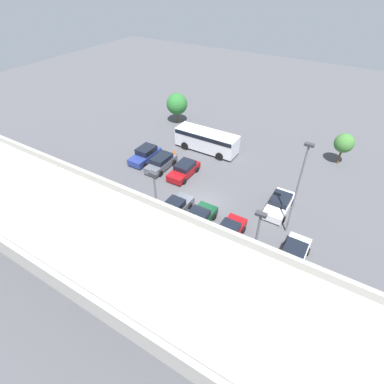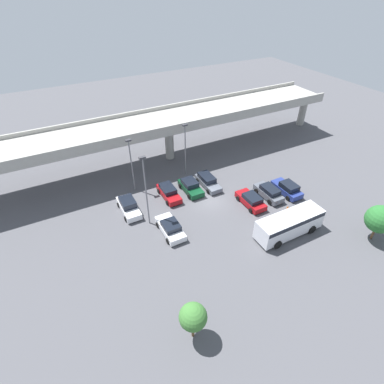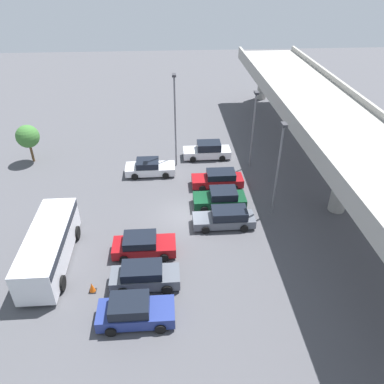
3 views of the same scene
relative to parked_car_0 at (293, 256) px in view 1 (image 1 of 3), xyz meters
The scene contains 17 objects.
ground_plane 10.36m from the parked_car_0, 15.75° to the right, with size 118.07×118.07×0.00m, color #4C4C51.
highway_overpass 14.79m from the parked_car_0, 44.13° to the left, with size 56.43×7.50×7.17m.
parked_car_0 is the anchor object (origin of this frame).
parked_car_1 6.54m from the parked_car_0, 62.62° to the right, with size 2.17×4.63×1.45m.
parked_car_2 5.59m from the parked_car_0, ahead, with size 2.00×4.58×1.46m.
parked_car_3 8.70m from the parked_car_0, ahead, with size 2.16×4.32×1.52m.
parked_car_4 11.38m from the parked_car_0, ahead, with size 1.97×4.74×1.48m.
parked_car_5 15.32m from the parked_car_0, 22.91° to the right, with size 2.12×4.39×1.46m.
parked_car_6 18.07m from the parked_car_0, 18.60° to the right, with size 1.98×4.35×1.55m.
parked_car_7 20.80m from the parked_car_0, 17.44° to the right, with size 2.13×4.40×1.61m.
shuttle_bus 19.04m from the parked_car_0, 39.63° to the right, with size 8.03×2.71×2.57m.
lamp_post_near_aisle 5.82m from the parked_car_0, 61.84° to the left, with size 0.70×0.35×7.49m.
lamp_post_mid_lot 5.68m from the parked_car_0, 65.97° to the right, with size 0.70×0.35×8.97m.
lamp_post_by_overpass 11.51m from the parked_car_0, 23.01° to the left, with size 0.70×0.35×7.76m.
tree_front_left 17.73m from the parked_car_0, 91.15° to the right, with size 2.23×2.23×3.85m.
tree_front_centre 28.23m from the parked_car_0, 37.39° to the right, with size 3.04×3.04×4.37m.
traffic_cone 19.68m from the parked_car_0, 27.31° to the right, with size 0.44×0.44×0.70m.
Camera 1 is at (-11.15, 20.34, 19.58)m, focal length 28.00 mm.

